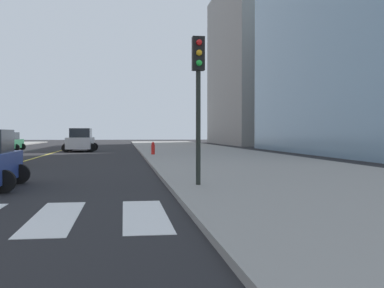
% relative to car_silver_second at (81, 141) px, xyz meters
% --- Properties ---
extents(sidewalk_kerb_east, '(10.00, 120.00, 0.15)m').
position_rel_car_silver_second_xyz_m(sidewalk_kerb_east, '(10.18, -18.40, -0.90)').
color(sidewalk_kerb_east, gray).
rests_on(sidewalk_kerb_east, ground).
extents(lane_divider_paint, '(0.16, 80.00, 0.01)m').
position_rel_car_silver_second_xyz_m(lane_divider_paint, '(-2.02, 1.60, -0.97)').
color(lane_divider_paint, yellow).
rests_on(lane_divider_paint, ground).
extents(parking_garage_concrete, '(18.00, 24.00, 23.08)m').
position_rel_car_silver_second_xyz_m(parking_garage_concrete, '(26.94, 24.09, 10.56)').
color(parking_garage_concrete, gray).
rests_on(parking_garage_concrete, ground).
extents(car_silver_second, '(2.98, 4.72, 2.09)m').
position_rel_car_silver_second_xyz_m(car_silver_second, '(0.00, 0.00, 0.00)').
color(car_silver_second, '#B7B7BC').
rests_on(car_silver_second, ground).
extents(car_green_fourth, '(2.51, 3.95, 1.74)m').
position_rel_car_silver_second_xyz_m(car_green_fourth, '(-6.96, 3.58, -0.16)').
color(car_green_fourth, '#236B42').
rests_on(car_green_fourth, ground).
extents(traffic_light_near_corner, '(0.36, 0.41, 4.40)m').
position_rel_car_silver_second_xyz_m(traffic_light_near_corner, '(6.06, -30.20, 2.28)').
color(traffic_light_near_corner, black).
rests_on(traffic_light_near_corner, sidewalk_kerb_east).
extents(fire_hydrant, '(0.26, 0.26, 0.89)m').
position_rel_car_silver_second_xyz_m(fire_hydrant, '(5.93, -10.07, -0.40)').
color(fire_hydrant, red).
rests_on(fire_hydrant, sidewalk_kerb_east).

